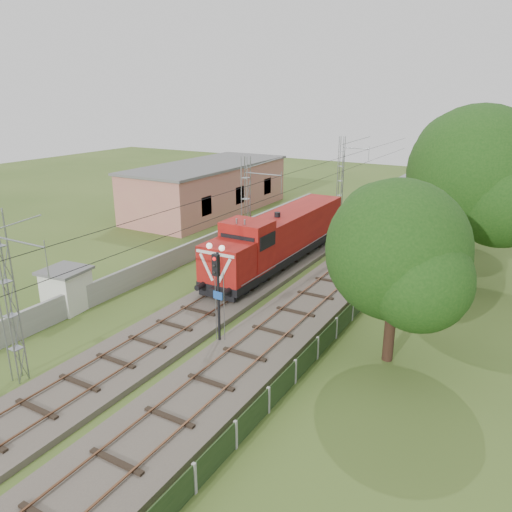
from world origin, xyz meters
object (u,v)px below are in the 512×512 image
Objects in this scene: locomotive at (280,237)px; relay_hut at (67,289)px; coach_rake at (480,147)px; signal_post at (217,283)px.

relay_hut is (-7.40, -13.45, -0.96)m from locomotive.
coach_rake is 85.66m from signal_post.
coach_rake is at bearing 86.08° from locomotive.
locomotive reaches higher than coach_rake.
signal_post is at bearing -91.31° from coach_rake.
signal_post is at bearing 4.07° from relay_hut.
coach_rake is 22.70× the size of signal_post.
locomotive is 13.12m from signal_post.
locomotive is 6.33× the size of relay_hut.
locomotive is at bearing 103.46° from signal_post.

